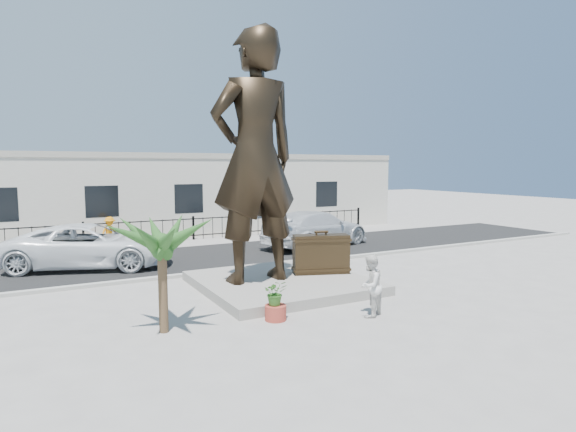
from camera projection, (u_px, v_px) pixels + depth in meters
name	position (u px, v px, depth m)	size (l,w,h in m)	color
ground	(319.00, 296.00, 14.83)	(100.00, 100.00, 0.00)	#9E9991
street	(225.00, 254.00, 21.84)	(40.00, 7.00, 0.01)	black
curb	(258.00, 267.00, 18.77)	(40.00, 0.25, 0.12)	#A5A399
far_sidewalk	(198.00, 242.00, 25.34)	(40.00, 2.50, 0.02)	#9E9991
plinth	(282.00, 283.00, 15.89)	(5.20, 5.20, 0.30)	gray
fence	(193.00, 229.00, 25.98)	(22.00, 0.10, 1.20)	black
building	(172.00, 195.00, 29.49)	(28.00, 7.00, 4.40)	silver
statue	(255.00, 157.00, 15.16)	(2.91, 1.91, 7.97)	black
suitcase	(321.00, 254.00, 16.58)	(1.90, 0.61, 1.34)	#332515
tourist	(370.00, 286.00, 12.75)	(0.81, 0.63, 1.67)	white
car_white	(89.00, 246.00, 18.88)	(2.86, 6.20, 1.72)	white
car_silver	(316.00, 228.00, 23.92)	(2.48, 6.10, 1.77)	silver
worker	(110.00, 232.00, 23.53)	(0.97, 0.56, 1.50)	orange
palm_tree	(164.00, 332.00, 11.62)	(1.80, 1.80, 3.20)	#234C1B
planter	(276.00, 313.00, 12.49)	(0.56, 0.56, 0.40)	#A93A2C
shrub	(276.00, 293.00, 12.44)	(0.60, 0.52, 0.67)	#316521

